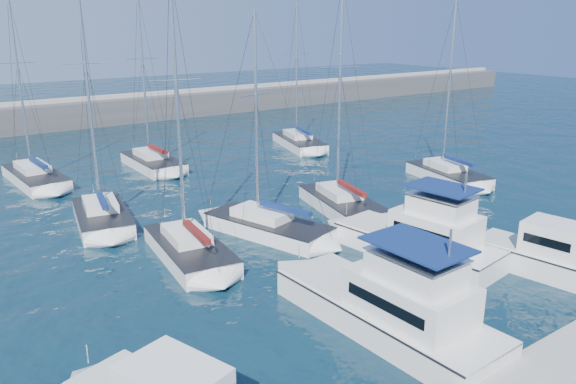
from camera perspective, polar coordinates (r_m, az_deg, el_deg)
ground at (r=30.79m, az=9.18°, el=-7.06°), size 220.00×220.00×0.00m
breakwater at (r=75.38m, az=-19.80°, el=7.27°), size 160.00×6.00×4.45m
motor_yacht_port_inner at (r=23.93m, az=10.68°, el=-11.48°), size 3.88×10.55×4.69m
motor_yacht_stbd_inner at (r=31.28m, az=13.59°, el=-4.69°), size 4.56×9.52×4.69m
motor_yacht_stbd_outer at (r=31.75m, az=24.41°, el=-5.83°), size 3.52×6.46×3.20m
sailboat_mid_a at (r=37.59m, az=-18.37°, el=-2.35°), size 4.35×7.58×16.08m
sailboat_mid_b at (r=31.18m, az=-9.97°, el=-5.72°), size 3.95×7.88×15.33m
sailboat_mid_c at (r=34.06m, az=-2.08°, el=-3.53°), size 5.20×8.63×13.37m
sailboat_mid_d at (r=38.50m, az=5.49°, el=-1.12°), size 4.92×8.30×15.33m
sailboat_mid_e at (r=47.33m, az=15.91°, el=1.73°), size 4.53×7.86×14.46m
sailboat_back_a at (r=49.21m, az=-24.29°, el=1.42°), size 3.58×8.85×15.03m
sailboat_back_b at (r=50.93m, az=-13.56°, el=2.96°), size 3.22×7.86×15.07m
sailboat_back_c at (r=58.00m, az=1.13°, el=5.09°), size 5.28×8.97×14.97m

